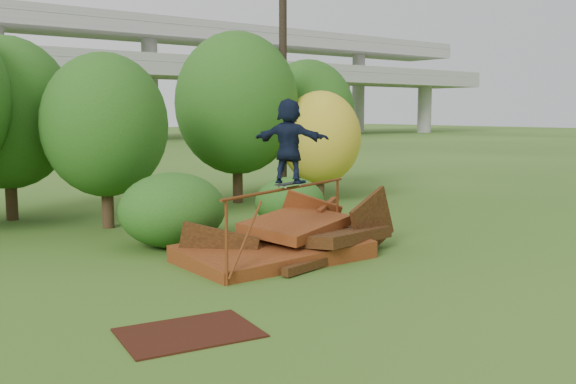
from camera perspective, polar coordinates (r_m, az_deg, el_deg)
ground at (r=13.00m, az=8.29°, el=-7.61°), size 240.00×240.00×0.00m
scrap_pile at (r=14.65m, az=0.26°, el=-4.55°), size 5.52×3.21×1.79m
grind_rail at (r=13.86m, az=0.09°, el=-0.98°), size 4.41×1.57×1.69m
skateboard at (r=13.81m, az=0.11°, el=0.74°), size 0.83×0.47×0.08m
skater at (r=13.74m, az=0.11°, el=4.56°), size 1.33×1.71×1.81m
flat_plate at (r=9.92m, az=-8.81°, el=-12.26°), size 2.19×1.72×0.03m
tree_1 at (r=21.19m, az=-23.71°, el=6.45°), size 4.00×4.00×5.57m
tree_2 at (r=18.80m, az=-15.96°, el=5.73°), size 3.51×3.51×4.95m
tree_3 at (r=23.29m, az=-4.56°, el=7.85°), size 4.43×4.43×6.15m
tree_4 at (r=23.39m, az=2.91°, el=4.84°), size 2.94×2.94×4.06m
tree_5 at (r=26.73m, az=1.78°, el=6.94°), size 3.87×3.87×5.44m
shrub_left at (r=15.93m, az=-10.24°, el=-1.57°), size 2.65×2.44×1.83m
shrub_right at (r=18.29m, az=0.17°, el=-0.93°), size 2.06×1.89×1.46m
utility_pole at (r=23.26m, az=-0.46°, el=11.93°), size 1.40×0.28×10.34m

